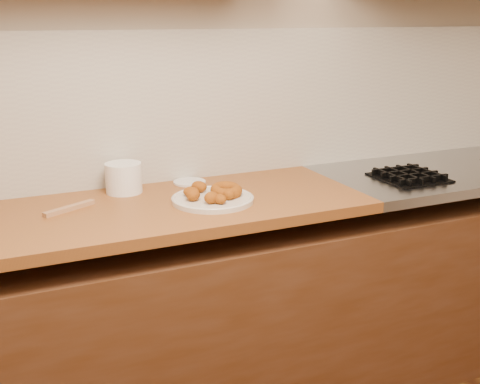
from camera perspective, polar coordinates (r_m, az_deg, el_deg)
name	(u,v)px	position (r m, az deg, el deg)	size (l,w,h in m)	color
wall_back	(193,68)	(2.46, -4.45, 11.66)	(4.00, 0.02, 2.70)	tan
base_cabinet	(225,319)	(2.45, -1.44, -11.94)	(3.60, 0.60, 0.77)	#563321
butcher_block	(44,225)	(2.11, -18.06, -2.96)	(2.30, 0.62, 0.04)	brown
stovetop	(459,170)	(2.89, 20.07, 1.95)	(1.30, 0.62, 0.04)	#9EA0A5
backsplash	(195,106)	(2.46, -4.27, 8.16)	(3.60, 0.02, 0.60)	#B9B5A5
burner_grates	(469,168)	(2.81, 20.88, 2.14)	(0.91, 0.26, 0.03)	black
donut_plate	(213,199)	(2.19, -2.61, -0.71)	(0.30, 0.30, 0.02)	beige
ring_donut	(226,190)	(2.20, -1.32, 0.17)	(0.12, 0.12, 0.04)	#934209
fried_dough_chunks	(204,193)	(2.16, -3.40, -0.13)	(0.18, 0.23, 0.04)	#934209
plastic_tub	(124,178)	(2.33, -10.97, 1.33)	(0.14, 0.14, 0.11)	white
tub_lid	(190,182)	(2.44, -4.81, 0.95)	(0.13, 0.13, 0.01)	silver
brass_jar_lid	(194,189)	(2.33, -4.37, 0.25)	(0.06, 0.06, 0.01)	#B57F26
wooden_utensil	(69,208)	(2.17, -15.87, -1.49)	(0.20, 0.02, 0.02)	#AA7950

